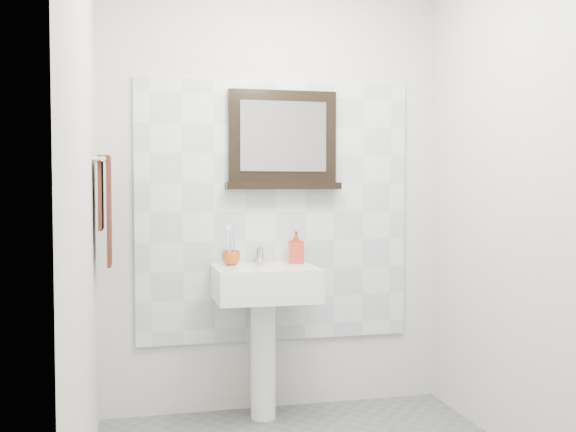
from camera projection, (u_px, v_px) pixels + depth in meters
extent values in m
cube|color=beige|center=(275.00, 195.00, 3.91)|extent=(2.00, 0.01, 2.50)
cube|color=beige|center=(451.00, 206.00, 1.78)|extent=(2.00, 0.01, 2.50)
cube|color=beige|center=(84.00, 199.00, 2.61)|extent=(0.01, 2.20, 2.50)
cube|color=beige|center=(539.00, 197.00, 3.08)|extent=(0.01, 2.20, 2.50)
cube|color=silver|center=(275.00, 212.00, 3.91)|extent=(1.60, 0.02, 1.50)
cylinder|color=white|center=(263.00, 358.00, 3.76)|extent=(0.14, 0.14, 0.68)
cube|color=white|center=(265.00, 283.00, 3.68)|extent=(0.55, 0.44, 0.18)
cylinder|color=silver|center=(266.00, 270.00, 3.66)|extent=(0.32, 0.32, 0.02)
cylinder|color=#4C4C4F|center=(266.00, 268.00, 3.66)|extent=(0.04, 0.04, 0.00)
cylinder|color=silver|center=(260.00, 256.00, 3.82)|extent=(0.04, 0.04, 0.09)
cylinder|color=silver|center=(261.00, 253.00, 3.77)|extent=(0.02, 0.10, 0.02)
cube|color=silver|center=(259.00, 247.00, 3.83)|extent=(0.02, 0.07, 0.01)
imported|color=#AE4514|center=(231.00, 258.00, 3.74)|extent=(0.11, 0.11, 0.08)
cylinder|color=white|center=(228.00, 247.00, 3.72)|extent=(0.01, 0.01, 0.19)
cube|color=white|center=(228.00, 228.00, 3.72)|extent=(0.01, 0.01, 0.03)
cylinder|color=#6288E1|center=(234.00, 246.00, 3.73)|extent=(0.01, 0.01, 0.19)
cube|color=#6288E1|center=(234.00, 228.00, 3.73)|extent=(0.01, 0.01, 0.03)
cylinder|color=white|center=(231.00, 246.00, 3.76)|extent=(0.01, 0.01, 0.19)
cube|color=white|center=(231.00, 228.00, 3.75)|extent=(0.01, 0.01, 0.03)
cylinder|color=#6288E1|center=(229.00, 246.00, 3.75)|extent=(0.01, 0.01, 0.19)
cube|color=#6288E1|center=(229.00, 228.00, 3.74)|extent=(0.01, 0.01, 0.03)
cylinder|color=white|center=(234.00, 246.00, 3.75)|extent=(0.01, 0.01, 0.19)
cube|color=white|center=(234.00, 228.00, 3.75)|extent=(0.01, 0.01, 0.03)
imported|color=red|center=(296.00, 247.00, 3.84)|extent=(0.09, 0.09, 0.19)
cube|color=black|center=(282.00, 137.00, 3.87)|extent=(0.63, 0.06, 0.53)
cube|color=#99999E|center=(284.00, 136.00, 3.84)|extent=(0.50, 0.01, 0.40)
cube|color=black|center=(283.00, 186.00, 3.86)|extent=(0.67, 0.11, 0.04)
cylinder|color=silver|center=(104.00, 160.00, 3.39)|extent=(0.03, 0.40, 0.03)
cylinder|color=silver|center=(97.00, 159.00, 3.19)|extent=(0.05, 0.02, 0.02)
cylinder|color=silver|center=(100.00, 161.00, 3.56)|extent=(0.05, 0.02, 0.02)
cube|color=#33160E|center=(109.00, 214.00, 3.40)|extent=(0.02, 0.30, 0.52)
cube|color=#33160E|center=(101.00, 196.00, 3.39)|extent=(0.02, 0.30, 0.34)
cube|color=#33160E|center=(104.00, 159.00, 3.39)|extent=(0.06, 0.30, 0.03)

